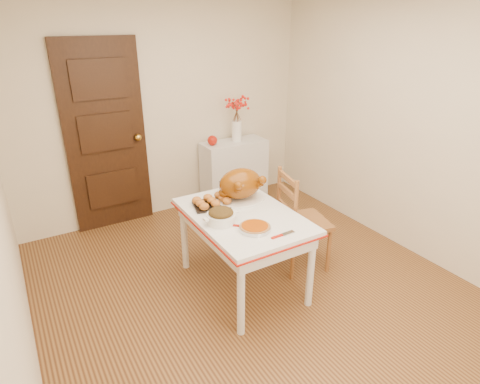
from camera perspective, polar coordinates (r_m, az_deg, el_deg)
floor at (r=3.66m, az=2.57°, el=-14.09°), size 3.50×4.00×0.00m
wall_back at (r=4.79m, az=-10.58°, el=11.34°), size 3.50×0.00×2.50m
wall_right at (r=4.25m, az=23.29°, el=8.28°), size 0.00×4.00×2.50m
door_back at (r=4.63m, az=-18.40°, el=7.29°), size 0.85×0.06×2.06m
sideboard at (r=5.16m, az=-0.84°, el=2.82°), size 0.81×0.36×0.81m
kitchen_table at (r=3.56m, az=0.42°, el=-8.23°), size 0.82×1.20×0.72m
chair_oak at (r=3.83m, az=9.00°, el=-3.89°), size 0.52×0.52×0.97m
berry_vase at (r=4.98m, az=-0.47°, el=10.11°), size 0.27×0.27×0.53m
apple at (r=4.88m, az=-3.92°, el=7.28°), size 0.12×0.12×0.12m
turkey_platter at (r=3.57m, az=0.05°, el=0.96°), size 0.47×0.38×0.29m
pumpkin_pie at (r=3.13m, az=2.11°, el=-4.95°), size 0.25×0.25×0.05m
stuffing_dish at (r=3.23m, az=-2.70°, el=-3.37°), size 0.33×0.27×0.12m
rolls_tray at (r=3.52m, az=-4.02°, el=-1.35°), size 0.36×0.31×0.08m
pie_server at (r=3.08m, az=6.06°, el=-5.99°), size 0.21×0.07×0.01m
carving_knife at (r=3.18m, az=0.57°, el=-4.85°), size 0.21×0.20×0.01m
drinking_glass at (r=3.79m, az=-2.49°, el=0.75°), size 0.08×0.08×0.10m
shaker_pair at (r=3.88m, az=0.27°, el=1.35°), size 0.11×0.05×0.10m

